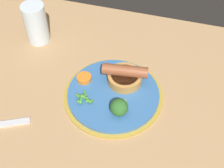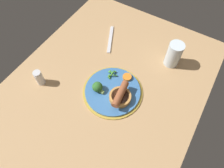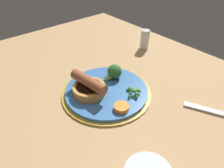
{
  "view_description": "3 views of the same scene",
  "coord_description": "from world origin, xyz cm",
  "px_view_note": "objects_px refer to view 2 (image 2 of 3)",
  "views": [
    {
      "loc": [
        11.24,
        -43.47,
        66.26
      ],
      "look_at": [
        -2.48,
        5.43,
        6.19
      ],
      "focal_mm": 50.0,
      "sensor_mm": 36.0,
      "label": 1
    },
    {
      "loc": [
        33.95,
        25.54,
        77.39
      ],
      "look_at": [
        -2.73,
        3.31,
        7.36
      ],
      "focal_mm": 32.0,
      "sensor_mm": 36.0,
      "label": 2
    },
    {
      "loc": [
        -36.38,
        31.7,
        40.02
      ],
      "look_at": [
        -3.12,
        3.25,
        6.63
      ],
      "focal_mm": 32.0,
      "sensor_mm": 36.0,
      "label": 3
    }
  ],
  "objects_px": {
    "carrot_slice_0": "(127,77)",
    "fork": "(110,39)",
    "dinner_plate": "(113,91)",
    "sausage_pudding": "(120,97)",
    "drinking_glass": "(174,54)",
    "broccoli_floret_near": "(98,87)",
    "pea_pile": "(111,73)",
    "salt_shaker": "(39,78)"
  },
  "relations": [
    {
      "from": "drinking_glass",
      "to": "fork",
      "type": "bearing_deg",
      "value": -86.37
    },
    {
      "from": "carrot_slice_0",
      "to": "drinking_glass",
      "type": "height_order",
      "value": "drinking_glass"
    },
    {
      "from": "fork",
      "to": "drinking_glass",
      "type": "xyz_separation_m",
      "value": [
        -0.02,
        0.32,
        0.06
      ]
    },
    {
      "from": "sausage_pudding",
      "to": "drinking_glass",
      "type": "distance_m",
      "value": 0.31
    },
    {
      "from": "drinking_glass",
      "to": "carrot_slice_0",
      "type": "bearing_deg",
      "value": -34.4
    },
    {
      "from": "fork",
      "to": "pea_pile",
      "type": "bearing_deg",
      "value": 6.95
    },
    {
      "from": "salt_shaker",
      "to": "dinner_plate",
      "type": "bearing_deg",
      "value": 112.41
    },
    {
      "from": "dinner_plate",
      "to": "fork",
      "type": "distance_m",
      "value": 0.3
    },
    {
      "from": "sausage_pudding",
      "to": "broccoli_floret_near",
      "type": "xyz_separation_m",
      "value": [
        0.01,
        -0.1,
        -0.0
      ]
    },
    {
      "from": "dinner_plate",
      "to": "salt_shaker",
      "type": "relative_size",
      "value": 3.41
    },
    {
      "from": "drinking_glass",
      "to": "salt_shaker",
      "type": "xyz_separation_m",
      "value": [
        0.39,
        -0.44,
        -0.02
      ]
    },
    {
      "from": "drinking_glass",
      "to": "salt_shaker",
      "type": "relative_size",
      "value": 1.61
    },
    {
      "from": "dinner_plate",
      "to": "fork",
      "type": "relative_size",
      "value": 1.42
    },
    {
      "from": "dinner_plate",
      "to": "sausage_pudding",
      "type": "relative_size",
      "value": 2.16
    },
    {
      "from": "carrot_slice_0",
      "to": "fork",
      "type": "xyz_separation_m",
      "value": [
        -0.17,
        -0.19,
        -0.02
      ]
    },
    {
      "from": "dinner_plate",
      "to": "pea_pile",
      "type": "bearing_deg",
      "value": -144.28
    },
    {
      "from": "dinner_plate",
      "to": "pea_pile",
      "type": "relative_size",
      "value": 5.29
    },
    {
      "from": "sausage_pudding",
      "to": "carrot_slice_0",
      "type": "distance_m",
      "value": 0.11
    },
    {
      "from": "sausage_pudding",
      "to": "pea_pile",
      "type": "height_order",
      "value": "sausage_pudding"
    },
    {
      "from": "fork",
      "to": "salt_shaker",
      "type": "bearing_deg",
      "value": -44.01
    },
    {
      "from": "carrot_slice_0",
      "to": "broccoli_floret_near",
      "type": "bearing_deg",
      "value": -33.5
    },
    {
      "from": "sausage_pudding",
      "to": "carrot_slice_0",
      "type": "relative_size",
      "value": 3.06
    },
    {
      "from": "sausage_pudding",
      "to": "fork",
      "type": "distance_m",
      "value": 0.35
    },
    {
      "from": "sausage_pudding",
      "to": "fork",
      "type": "relative_size",
      "value": 0.66
    },
    {
      "from": "dinner_plate",
      "to": "sausage_pudding",
      "type": "bearing_deg",
      "value": 64.54
    },
    {
      "from": "dinner_plate",
      "to": "pea_pile",
      "type": "xyz_separation_m",
      "value": [
        -0.06,
        -0.05,
        0.02
      ]
    },
    {
      "from": "dinner_plate",
      "to": "broccoli_floret_near",
      "type": "relative_size",
      "value": 4.64
    },
    {
      "from": "carrot_slice_0",
      "to": "drinking_glass",
      "type": "bearing_deg",
      "value": 145.6
    },
    {
      "from": "dinner_plate",
      "to": "carrot_slice_0",
      "type": "distance_m",
      "value": 0.09
    },
    {
      "from": "drinking_glass",
      "to": "salt_shaker",
      "type": "distance_m",
      "value": 0.59
    },
    {
      "from": "broccoli_floret_near",
      "to": "drinking_glass",
      "type": "distance_m",
      "value": 0.37
    },
    {
      "from": "drinking_glass",
      "to": "sausage_pudding",
      "type": "bearing_deg",
      "value": -19.46
    },
    {
      "from": "pea_pile",
      "to": "fork",
      "type": "bearing_deg",
      "value": -147.48
    },
    {
      "from": "dinner_plate",
      "to": "sausage_pudding",
      "type": "height_order",
      "value": "sausage_pudding"
    },
    {
      "from": "dinner_plate",
      "to": "sausage_pudding",
      "type": "xyz_separation_m",
      "value": [
        0.02,
        0.05,
        0.03
      ]
    },
    {
      "from": "pea_pile",
      "to": "drinking_glass",
      "type": "xyz_separation_m",
      "value": [
        -0.21,
        0.2,
        0.04
      ]
    },
    {
      "from": "fork",
      "to": "drinking_glass",
      "type": "height_order",
      "value": "drinking_glass"
    },
    {
      "from": "fork",
      "to": "salt_shaker",
      "type": "height_order",
      "value": "salt_shaker"
    },
    {
      "from": "broccoli_floret_near",
      "to": "salt_shaker",
      "type": "relative_size",
      "value": 0.73
    },
    {
      "from": "salt_shaker",
      "to": "fork",
      "type": "bearing_deg",
      "value": 161.57
    },
    {
      "from": "broccoli_floret_near",
      "to": "drinking_glass",
      "type": "height_order",
      "value": "drinking_glass"
    },
    {
      "from": "dinner_plate",
      "to": "drinking_glass",
      "type": "xyz_separation_m",
      "value": [
        -0.27,
        0.15,
        0.05
      ]
    }
  ]
}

